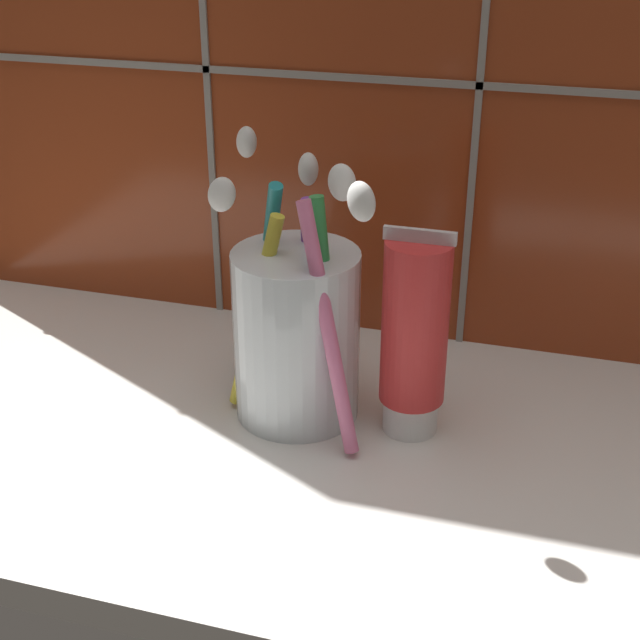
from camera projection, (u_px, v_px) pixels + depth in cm
name	position (u px, v px, depth cm)	size (l,w,h in cm)	color
sink_counter	(390.00, 465.00, 55.58)	(78.56, 32.62, 2.00)	silver
toothbrush_cup	(297.00, 328.00, 56.75)	(12.60, 12.12, 17.81)	silver
toothpaste_tube	(414.00, 335.00, 54.50)	(4.32, 4.11, 13.69)	white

